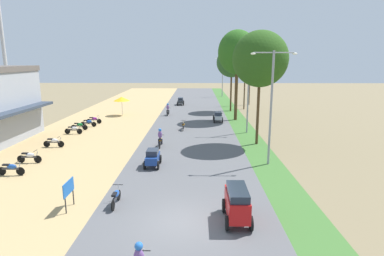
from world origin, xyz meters
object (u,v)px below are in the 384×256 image
at_px(median_tree_third, 232,63).
at_px(motorbike_ahead_fourth, 183,125).
at_px(parked_motorbike_second, 29,156).
at_px(car_hatchback_blue, 153,157).
at_px(car_sedan_charcoal, 181,101).
at_px(parked_motorbike_nearest, 11,168).
at_px(parked_motorbike_third, 54,142).
at_px(utility_pole_far, 245,78).
at_px(car_van_red, 237,202).
at_px(motorbike_ahead_fifth, 168,110).
at_px(street_signboard, 69,189).
at_px(parked_motorbike_fifth, 79,125).
at_px(car_sedan_silver, 218,116).
at_px(motorbike_ahead_third, 160,138).
at_px(median_tree_second, 237,52).
at_px(parked_motorbike_sixth, 89,122).
at_px(parked_motorbike_seventh, 94,119).
at_px(parked_motorbike_fourth, 74,129).
at_px(utility_pole_near, 250,74).
at_px(streetlamp_near, 271,101).
at_px(motorbike_ahead_second, 116,196).
at_px(streetlamp_mid, 248,91).
at_px(vendor_umbrella, 122,99).
at_px(streetlamp_far, 223,74).
at_px(median_tree_nearest, 260,59).

relative_size(median_tree_third, motorbike_ahead_fourth, 5.06).
xyz_separation_m(parked_motorbike_second, car_hatchback_blue, (9.13, -0.64, 0.19)).
relative_size(median_tree_third, car_sedan_charcoal, 4.03).
relative_size(parked_motorbike_nearest, parked_motorbike_third, 1.00).
bearing_deg(utility_pole_far, car_van_red, -98.77).
xyz_separation_m(car_hatchback_blue, motorbike_ahead_fifth, (-0.80, 20.93, 0.11)).
relative_size(street_signboard, car_van_red, 0.62).
xyz_separation_m(parked_motorbike_fifth, car_sedan_silver, (15.20, 4.90, 0.19)).
distance_m(motorbike_ahead_third, motorbike_ahead_fourth, 7.09).
bearing_deg(median_tree_third, street_signboard, -109.95).
xyz_separation_m(median_tree_second, car_hatchback_blue, (-7.98, -17.94, -7.56)).
bearing_deg(parked_motorbike_sixth, car_sedan_charcoal, 61.78).
distance_m(parked_motorbike_nearest, parked_motorbike_seventh, 17.15).
xyz_separation_m(parked_motorbike_seventh, car_van_red, (14.02, -23.00, 0.47)).
height_order(parked_motorbike_fifth, parked_motorbike_seventh, same).
height_order(parked_motorbike_seventh, median_tree_third, median_tree_third).
distance_m(parked_motorbike_second, parked_motorbike_fourth, 9.23).
distance_m(parked_motorbike_second, car_sedan_charcoal, 31.98).
xyz_separation_m(parked_motorbike_nearest, car_sedan_charcoal, (9.42, 33.08, 0.19)).
height_order(median_tree_third, utility_pole_far, median_tree_third).
xyz_separation_m(median_tree_third, utility_pole_near, (3.84, 7.16, -1.98)).
relative_size(street_signboard, motorbike_ahead_fourth, 0.83).
xyz_separation_m(streetlamp_near, motorbike_ahead_second, (-9.38, -6.83, -4.10)).
height_order(parked_motorbike_third, parked_motorbike_fifth, same).
relative_size(streetlamp_mid, car_hatchback_blue, 3.67).
xyz_separation_m(parked_motorbike_second, vendor_umbrella, (2.14, 20.30, 1.75)).
height_order(vendor_umbrella, utility_pole_near, utility_pole_near).
relative_size(street_signboard, utility_pole_near, 0.15).
xyz_separation_m(median_tree_second, streetlamp_near, (0.34, -17.28, -3.63)).
distance_m(parked_motorbike_nearest, streetlamp_mid, 21.82).
xyz_separation_m(parked_motorbike_nearest, parked_motorbike_fourth, (-0.40, 11.79, 0.00)).
xyz_separation_m(parked_motorbike_fourth, vendor_umbrella, (2.42, 11.07, 1.75)).
bearing_deg(median_tree_third, utility_pole_near, 61.76).
distance_m(motorbike_ahead_fourth, motorbike_ahead_fifth, 9.28).
relative_size(streetlamp_far, utility_pole_far, 0.87).
bearing_deg(car_sedan_charcoal, motorbike_ahead_third, -90.98).
bearing_deg(motorbike_ahead_third, streetlamp_near, -27.96).
distance_m(parked_motorbike_fifth, street_signboard, 19.39).
bearing_deg(car_hatchback_blue, parked_motorbike_second, 176.01).
bearing_deg(median_tree_nearest, parked_motorbike_third, -175.47).
relative_size(parked_motorbike_seventh, median_tree_nearest, 0.18).
distance_m(street_signboard, car_sedan_silver, 24.96).
relative_size(median_tree_third, utility_pole_near, 0.93).
relative_size(street_signboard, median_tree_nearest, 0.15).
relative_size(parked_motorbike_fifth, car_sedan_charcoal, 0.80).
bearing_deg(parked_motorbike_third, parked_motorbike_nearest, -88.22).
relative_size(median_tree_nearest, car_hatchback_blue, 4.93).
distance_m(parked_motorbike_fourth, motorbike_ahead_fourth, 11.27).
height_order(median_tree_second, car_sedan_silver, median_tree_second).
bearing_deg(parked_motorbike_seventh, motorbike_ahead_second, -69.59).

